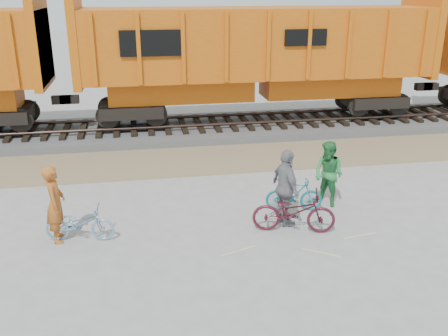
{
  "coord_description": "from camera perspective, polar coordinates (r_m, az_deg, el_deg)",
  "views": [
    {
      "loc": [
        -3.05,
        -10.5,
        5.63
      ],
      "look_at": [
        -0.93,
        1.5,
        1.16
      ],
      "focal_mm": 40.0,
      "sensor_mm": 36.0,
      "label": 1
    }
  ],
  "objects": [
    {
      "name": "bicycle_teal",
      "position": [
        13.28,
        8.01,
        -3.04
      ],
      "size": [
        1.54,
        0.71,
        0.89
      ],
      "primitive_type": "imported",
      "rotation": [
        0.0,
        0.0,
        1.37
      ],
      "color": "#12738A",
      "rests_on": "ground"
    },
    {
      "name": "ballast_bed",
      "position": [
        20.48,
        -1.1,
        4.62
      ],
      "size": [
        120.0,
        4.0,
        0.3
      ],
      "primitive_type": "cube",
      "color": "slate",
      "rests_on": "ground"
    },
    {
      "name": "track",
      "position": [
        20.4,
        -1.11,
        5.5
      ],
      "size": [
        120.0,
        2.6,
        0.24
      ],
      "color": "black",
      "rests_on": "ballast_bed"
    },
    {
      "name": "person_man",
      "position": [
        13.62,
        11.85,
        -0.68
      ],
      "size": [
        1.03,
        1.09,
        1.78
      ],
      "primitive_type": "imported",
      "rotation": [
        0.0,
        0.0,
        -1.01
      ],
      "color": "#2A7C3C",
      "rests_on": "ground"
    },
    {
      "name": "person_woman",
      "position": [
        12.27,
        7.07,
        -2.29
      ],
      "size": [
        0.71,
        1.22,
        1.96
      ],
      "primitive_type": "imported",
      "rotation": [
        0.0,
        0.0,
        1.78
      ],
      "color": "gray",
      "rests_on": "ground"
    },
    {
      "name": "person_solo",
      "position": [
        12.09,
        -18.72,
        -3.9
      ],
      "size": [
        0.46,
        0.68,
        1.85
      ],
      "primitive_type": "imported",
      "rotation": [
        0.0,
        0.0,
        1.6
      ],
      "color": "#AB561F",
      "rests_on": "ground"
    },
    {
      "name": "gravel_strip",
      "position": [
        17.23,
        0.72,
        1.11
      ],
      "size": [
        120.0,
        3.0,
        0.02
      ],
      "primitive_type": "cube",
      "color": "#91785A",
      "rests_on": "ground"
    },
    {
      "name": "hopper_car_center",
      "position": [
        20.25,
        3.87,
        12.66
      ],
      "size": [
        14.0,
        3.13,
        4.65
      ],
      "color": "black",
      "rests_on": "track"
    },
    {
      "name": "bicycle_maroon",
      "position": [
        12.14,
        7.98,
        -4.96
      ],
      "size": [
        2.1,
        1.19,
        1.04
      ],
      "primitive_type": "imported",
      "rotation": [
        0.0,
        0.0,
        1.3
      ],
      "color": "#4A1521",
      "rests_on": "ground"
    },
    {
      "name": "bicycle_blue",
      "position": [
        12.14,
        -16.18,
        -6.13
      ],
      "size": [
        1.67,
        0.81,
        0.84
      ],
      "primitive_type": "imported",
      "rotation": [
        0.0,
        0.0,
        1.41
      ],
      "color": "#719AC7",
      "rests_on": "ground"
    },
    {
      "name": "ground",
      "position": [
        12.3,
        5.53,
        -7.21
      ],
      "size": [
        120.0,
        120.0,
        0.0
      ],
      "primitive_type": "plane",
      "color": "#9E9E99",
      "rests_on": "ground"
    }
  ]
}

